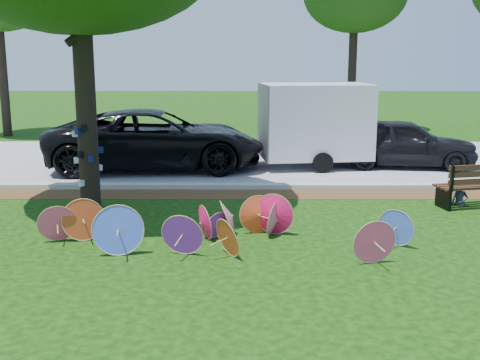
# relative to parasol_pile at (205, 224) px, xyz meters

# --- Properties ---
(ground) EXTENTS (90.00, 90.00, 0.00)m
(ground) POSITION_rel_parasol_pile_xyz_m (0.13, -0.66, -0.37)
(ground) COLOR black
(ground) RESTS_ON ground
(mulch_strip) EXTENTS (90.00, 1.00, 0.01)m
(mulch_strip) POSITION_rel_parasol_pile_xyz_m (0.13, 3.84, -0.37)
(mulch_strip) COLOR #472D16
(mulch_strip) RESTS_ON ground
(curb) EXTENTS (90.00, 0.30, 0.12)m
(curb) POSITION_rel_parasol_pile_xyz_m (0.13, 4.54, -0.31)
(curb) COLOR #B7B5AD
(curb) RESTS_ON ground
(street) EXTENTS (90.00, 8.00, 0.01)m
(street) POSITION_rel_parasol_pile_xyz_m (0.13, 8.69, -0.37)
(street) COLOR gray
(street) RESTS_ON ground
(parasol_pile) EXTENTS (6.87, 2.14, 0.90)m
(parasol_pile) POSITION_rel_parasol_pile_xyz_m (0.00, 0.00, 0.00)
(parasol_pile) COLOR #D3124E
(parasol_pile) RESTS_ON ground
(black_van) EXTENTS (6.54, 3.38, 1.76)m
(black_van) POSITION_rel_parasol_pile_xyz_m (-1.87, 7.16, 0.51)
(black_van) COLOR black
(black_van) RESTS_ON ground
(dark_pickup) EXTENTS (4.47, 2.20, 1.47)m
(dark_pickup) POSITION_rel_parasol_pile_xyz_m (5.50, 7.54, 0.36)
(dark_pickup) COLOR black
(dark_pickup) RESTS_ON ground
(cargo_trailer) EXTENTS (3.35, 2.35, 2.79)m
(cargo_trailer) POSITION_rel_parasol_pile_xyz_m (2.86, 7.54, 1.02)
(cargo_trailer) COLOR silver
(cargo_trailer) RESTS_ON ground
(park_bench) EXTENTS (2.03, 1.15, 1.00)m
(park_bench) POSITION_rel_parasol_pile_xyz_m (5.96, 2.80, 0.13)
(park_bench) COLOR black
(park_bench) RESTS_ON ground
(person_left) EXTENTS (0.43, 0.34, 1.02)m
(person_left) POSITION_rel_parasol_pile_xyz_m (5.61, 2.85, 0.14)
(person_left) COLOR #343947
(person_left) RESTS_ON ground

